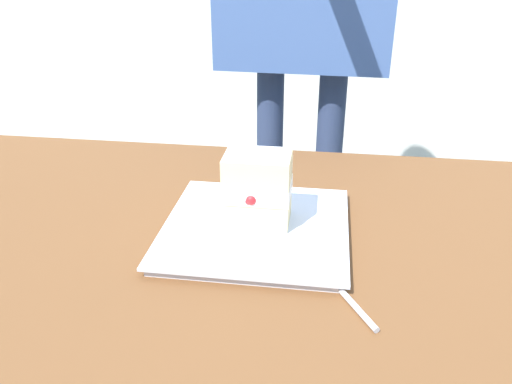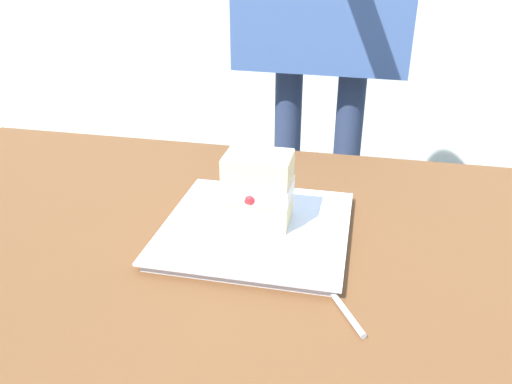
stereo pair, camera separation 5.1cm
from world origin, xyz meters
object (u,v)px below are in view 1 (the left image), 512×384
patio_table (299,293)px  cake_slice (257,189)px  dessert_fork (335,284)px  dessert_plate (256,229)px

patio_table → cake_slice: (0.07, -0.03, 0.16)m
cake_slice → dessert_fork: bearing=132.7°
dessert_plate → cake_slice: cake_slice is taller
patio_table → dessert_fork: 0.15m
dessert_plate → dessert_fork: dessert_plate is taller
cake_slice → patio_table: bearing=155.4°
patio_table → dessert_fork: dessert_fork is taller
patio_table → cake_slice: 0.18m
dessert_fork → patio_table: bearing=-63.3°
dessert_plate → patio_table: bearing=164.2°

